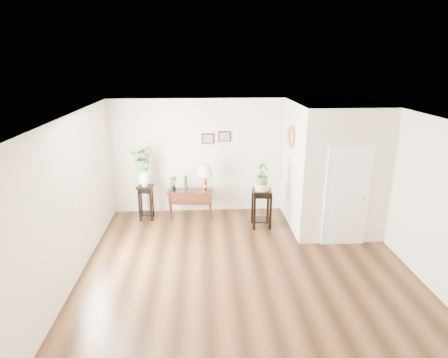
{
  "coord_description": "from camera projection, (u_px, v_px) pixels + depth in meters",
  "views": [
    {
      "loc": [
        -0.75,
        -6.1,
        3.7
      ],
      "look_at": [
        -0.34,
        1.3,
        1.29
      ],
      "focal_mm": 30.0,
      "sensor_mm": 36.0,
      "label": 1
    }
  ],
  "objects": [
    {
      "name": "partition",
      "position": [
        332.0,
        166.0,
        8.34
      ],
      "size": [
        1.8,
        1.95,
        2.8
      ],
      "primitive_type": "cube",
      "color": "silver",
      "rests_on": "floor"
    },
    {
      "name": "table_lamp",
      "position": [
        205.0,
        176.0,
        8.74
      ],
      "size": [
        0.42,
        0.42,
        0.65
      ],
      "primitive_type": "cube",
      "rotation": [
        0.0,
        0.0,
        0.14
      ],
      "color": "#C3813C",
      "rests_on": "console_table"
    },
    {
      "name": "plant_stand_a",
      "position": [
        146.0,
        202.0,
        8.89
      ],
      "size": [
        0.4,
        0.4,
        0.84
      ],
      "primitive_type": "cube",
      "rotation": [
        0.0,
        0.0,
        -0.23
      ],
      "color": "black",
      "rests_on": "floor"
    },
    {
      "name": "porcelain_vase",
      "position": [
        144.0,
        177.0,
        8.69
      ],
      "size": [
        0.32,
        0.32,
        0.44
      ],
      "primitive_type": null,
      "rotation": [
        0.0,
        0.0,
        -0.33
      ],
      "color": "white",
      "rests_on": "plant_stand_a"
    },
    {
      "name": "wall_front",
      "position": [
        278.0,
        287.0,
        3.93
      ],
      "size": [
        6.0,
        0.02,
        2.8
      ],
      "primitive_type": "cube",
      "color": "silver",
      "rests_on": "ground"
    },
    {
      "name": "wall_right",
      "position": [
        414.0,
        192.0,
        6.7
      ],
      "size": [
        0.02,
        5.5,
        2.8
      ],
      "primitive_type": "cube",
      "color": "silver",
      "rests_on": "ground"
    },
    {
      "name": "door",
      "position": [
        347.0,
        196.0,
        7.5
      ],
      "size": [
        0.9,
        0.05,
        2.1
      ],
      "primitive_type": "cube",
      "color": "white",
      "rests_on": "floor"
    },
    {
      "name": "ceramic_bowl",
      "position": [
        262.0,
        186.0,
        8.33
      ],
      "size": [
        0.38,
        0.38,
        0.14
      ],
      "primitive_type": "cylinder",
      "rotation": [
        0.0,
        0.0,
        -0.2
      ],
      "color": "beige",
      "rests_on": "plant_stand_b"
    },
    {
      "name": "wall_ornament",
      "position": [
        291.0,
        137.0,
        8.21
      ],
      "size": [
        0.07,
        0.51,
        0.51
      ],
      "primitive_type": "torus",
      "rotation": [
        0.0,
        1.57,
        0.0
      ],
      "color": "gold",
      "rests_on": "partition"
    },
    {
      "name": "wall_left",
      "position": [
        73.0,
        199.0,
        6.39
      ],
      "size": [
        0.02,
        5.5,
        2.8
      ],
      "primitive_type": "cube",
      "color": "silver",
      "rests_on": "ground"
    },
    {
      "name": "art_print_left",
      "position": [
        208.0,
        139.0,
        8.96
      ],
      "size": [
        0.3,
        0.02,
        0.25
      ],
      "primitive_type": "cube",
      "color": "black",
      "rests_on": "wall_back"
    },
    {
      "name": "art_print_right",
      "position": [
        224.0,
        136.0,
        8.97
      ],
      "size": [
        0.3,
        0.02,
        0.25
      ],
      "primitive_type": "cube",
      "color": "black",
      "rests_on": "wall_back"
    },
    {
      "name": "console_table",
      "position": [
        190.0,
        204.0,
        8.94
      ],
      "size": [
        1.1,
        0.47,
        0.71
      ],
      "primitive_type": "cube",
      "rotation": [
        0.0,
        0.0,
        -0.11
      ],
      "color": "#371910",
      "rests_on": "floor"
    },
    {
      "name": "wall_back",
      "position": [
        235.0,
        156.0,
        9.16
      ],
      "size": [
        6.0,
        0.02,
        2.8
      ],
      "primitive_type": "cube",
      "color": "silver",
      "rests_on": "ground"
    },
    {
      "name": "floor",
      "position": [
        246.0,
        266.0,
        6.98
      ],
      "size": [
        6.0,
        5.5,
        0.02
      ],
      "primitive_type": "cube",
      "color": "brown",
      "rests_on": "ground"
    },
    {
      "name": "green_vase",
      "position": [
        186.0,
        184.0,
        8.77
      ],
      "size": [
        0.1,
        0.1,
        0.36
      ],
      "primitive_type": "cylinder",
      "rotation": [
        0.0,
        0.0,
        0.44
      ],
      "color": "#0B4423",
      "rests_on": "console_table"
    },
    {
      "name": "lily_arrangement",
      "position": [
        143.0,
        157.0,
        8.54
      ],
      "size": [
        0.55,
        0.48,
        0.6
      ],
      "primitive_type": "imported",
      "rotation": [
        0.0,
        0.0,
        -0.02
      ],
      "color": "#2F762C",
      "rests_on": "porcelain_vase"
    },
    {
      "name": "plant_stand_b",
      "position": [
        261.0,
        208.0,
        8.49
      ],
      "size": [
        0.46,
        0.46,
        0.89
      ],
      "primitive_type": "cube",
      "rotation": [
        0.0,
        0.0,
        -0.11
      ],
      "color": "black",
      "rests_on": "floor"
    },
    {
      "name": "potted_plant",
      "position": [
        173.0,
        183.0,
        8.75
      ],
      "size": [
        0.24,
        0.21,
        0.37
      ],
      "primitive_type": "imported",
      "rotation": [
        0.0,
        0.0,
        -0.28
      ],
      "color": "#2F762C",
      "rests_on": "console_table"
    },
    {
      "name": "ceiling",
      "position": [
        249.0,
        116.0,
        6.11
      ],
      "size": [
        6.0,
        5.5,
        0.02
      ],
      "primitive_type": "cube",
      "color": "white",
      "rests_on": "ground"
    },
    {
      "name": "narcissus",
      "position": [
        262.0,
        174.0,
        8.24
      ],
      "size": [
        0.31,
        0.31,
        0.48
      ],
      "primitive_type": "imported",
      "rotation": [
        0.0,
        0.0,
        0.2
      ],
      "color": "#2F762C",
      "rests_on": "ceramic_bowl"
    }
  ]
}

